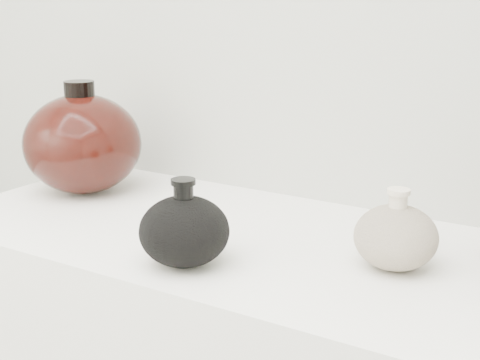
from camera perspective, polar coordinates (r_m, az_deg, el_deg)
The scene contains 3 objects.
black_gourd_vase at distance 1.01m, azimuth -4.77°, elevation -4.31°, with size 0.18×0.18×0.13m.
cream_gourd_vase at distance 1.02m, azimuth 13.15°, elevation -4.71°, with size 0.14×0.14×0.12m.
left_round_pot at distance 1.40m, azimuth -13.28°, elevation 3.07°, with size 0.25×0.25×0.23m.
Camera 1 is at (0.51, 0.04, 1.30)m, focal length 50.00 mm.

